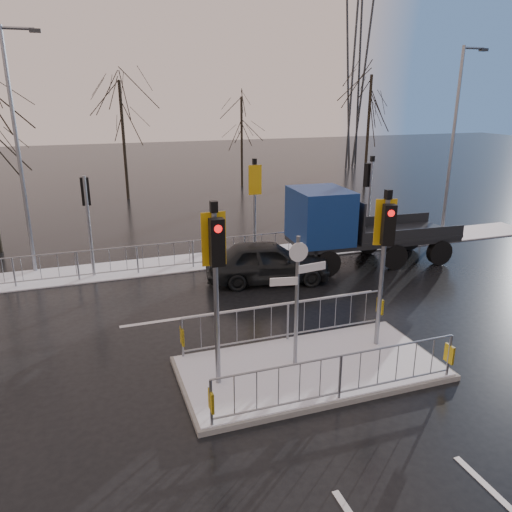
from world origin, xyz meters
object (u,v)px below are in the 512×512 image
object	(u,v)px
traffic_island	(310,355)
flatbed_truck	(342,225)
car_far_lane	(268,262)
street_lamp_right	(455,137)
street_lamp_left	(20,145)

from	to	relation	value
traffic_island	flatbed_truck	xyz separation A→B (m)	(4.31, 6.52, 1.16)
flatbed_truck	car_far_lane	bearing A→B (deg)	-166.75
street_lamp_right	car_far_lane	bearing A→B (deg)	-163.97
car_far_lane	flatbed_truck	xyz separation A→B (m)	(3.19, 0.75, 0.83)
street_lamp_left	street_lamp_right	bearing A→B (deg)	-3.37
traffic_island	flatbed_truck	distance (m)	7.90
traffic_island	flatbed_truck	size ratio (longest dim) A/B	0.94
flatbed_truck	street_lamp_left	xyz separation A→B (m)	(-10.73, 2.97, 2.95)
flatbed_truck	street_lamp_right	distance (m)	7.16
flatbed_truck	street_lamp_right	world-z (taller)	street_lamp_right
street_lamp_right	street_lamp_left	world-z (taller)	street_lamp_left
traffic_island	street_lamp_right	bearing A→B (deg)	38.73
street_lamp_right	traffic_island	bearing A→B (deg)	-141.27
car_far_lane	street_lamp_right	bearing A→B (deg)	-63.17
car_far_lane	traffic_island	bearing A→B (deg)	179.84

